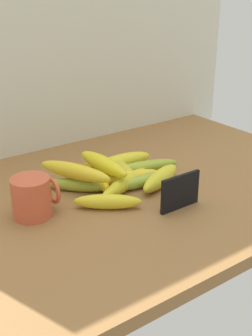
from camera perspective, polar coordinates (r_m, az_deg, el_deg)
name	(u,v)px	position (r cm, az deg, el deg)	size (l,w,h in cm)	color
counter_top	(142,189)	(116.91, 2.07, -2.74)	(110.00, 76.00, 3.00)	olive
back_wall	(63,41)	(138.86, -8.01, 15.77)	(130.00, 2.00, 70.00)	beige
chalkboard_sign	(180,193)	(103.73, 6.89, -3.19)	(11.00, 1.80, 8.40)	black
coffee_mug	(33,197)	(101.74, -11.84, -3.63)	(10.36, 8.86, 9.24)	#CD5435
banana_0	(161,178)	(114.84, 4.43, -1.28)	(16.97, 4.31, 4.31)	yellow
banana_1	(96,177)	(116.46, -3.82, -1.12)	(18.75, 3.49, 3.49)	yellow
banana_2	(130,178)	(115.52, 0.57, -1.25)	(17.10, 3.60, 3.60)	yellow
banana_3	(108,202)	(103.80, -2.34, -4.30)	(15.94, 3.55, 3.55)	yellow
banana_4	(144,167)	(121.80, 2.29, 0.09)	(20.28, 3.59, 3.59)	#97AD30
banana_5	(122,162)	(124.38, -0.55, 0.81)	(18.48, 4.37, 4.37)	yellow
banana_6	(146,180)	(114.72, 2.53, -1.55)	(17.97, 3.23, 3.23)	#95AD37
banana_7	(123,170)	(119.56, -0.43, -0.26)	(15.65, 3.95, 3.95)	gold
banana_8	(77,185)	(112.68, -6.33, -2.17)	(16.46, 3.23, 3.23)	#99B232
banana_9	(124,183)	(112.65, -0.24, -1.90)	(20.26, 3.66, 3.66)	gold
banana_10	(103,164)	(114.61, -2.94, 0.54)	(18.65, 4.04, 4.04)	yellow
banana_11	(75,171)	(111.50, -6.57, -0.42)	(20.45, 4.00, 4.00)	yellow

